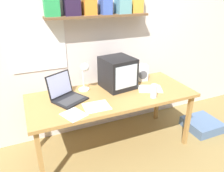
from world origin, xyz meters
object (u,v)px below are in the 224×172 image
(laptop, at_px, (66,93))
(desk_lamp, at_px, (85,73))
(open_notebook, at_px, (74,115))
(floor_cushion, at_px, (202,125))
(loose_paper_near_laptop, at_px, (150,89))
(printed_handout, at_px, (97,106))
(juice_glass, at_px, (154,92))
(space_heater, at_px, (142,73))
(corner_desk, at_px, (112,98))
(crt_monitor, at_px, (118,73))

(laptop, xyz_separation_m, desk_lamp, (0.25, 0.10, 0.16))
(open_notebook, bearing_deg, floor_cushion, 3.08)
(loose_paper_near_laptop, bearing_deg, open_notebook, -167.64)
(laptop, height_order, desk_lamp, desk_lamp)
(printed_handout, bearing_deg, juice_glass, -4.19)
(space_heater, distance_m, open_notebook, 1.12)
(printed_handout, distance_m, open_notebook, 0.25)
(desk_lamp, height_order, floor_cushion, desk_lamp)
(corner_desk, relative_size, floor_cushion, 4.25)
(desk_lamp, distance_m, open_notebook, 0.56)
(laptop, bearing_deg, floor_cushion, -36.65)
(open_notebook, relative_size, floor_cushion, 0.62)
(space_heater, bearing_deg, desk_lamp, -165.64)
(open_notebook, bearing_deg, juice_glass, 0.90)
(juice_glass, bearing_deg, desk_lamp, 145.15)
(laptop, bearing_deg, juice_glass, -49.40)
(space_heater, bearing_deg, crt_monitor, -157.21)
(laptop, xyz_separation_m, juice_glass, (0.88, -0.33, -0.00))
(open_notebook, bearing_deg, crt_monitor, 33.05)
(printed_handout, bearing_deg, desk_lamp, 88.96)
(laptop, distance_m, loose_paper_near_laptop, 0.97)
(crt_monitor, bearing_deg, corner_desk, -139.51)
(laptop, distance_m, printed_handout, 0.38)
(floor_cushion, bearing_deg, laptop, 172.02)
(corner_desk, distance_m, desk_lamp, 0.42)
(printed_handout, height_order, open_notebook, same)
(laptop, xyz_separation_m, loose_paper_near_laptop, (0.96, -0.13, -0.07))
(desk_lamp, bearing_deg, printed_handout, -103.16)
(juice_glass, xyz_separation_m, printed_handout, (-0.63, 0.05, -0.06))
(crt_monitor, bearing_deg, laptop, 178.17)
(juice_glass, bearing_deg, printed_handout, 175.81)
(crt_monitor, relative_size, loose_paper_near_laptop, 1.20)
(laptop, bearing_deg, corner_desk, -38.80)
(juice_glass, xyz_separation_m, space_heater, (0.13, 0.47, 0.03))
(space_heater, relative_size, floor_cushion, 0.47)
(desk_lamp, xyz_separation_m, space_heater, (0.75, 0.04, -0.13))
(crt_monitor, distance_m, laptop, 0.65)
(juice_glass, height_order, space_heater, space_heater)
(space_heater, height_order, loose_paper_near_laptop, space_heater)
(juice_glass, relative_size, floor_cushion, 0.34)
(loose_paper_near_laptop, height_order, printed_handout, same)
(corner_desk, distance_m, printed_handout, 0.32)
(loose_paper_near_laptop, height_order, floor_cushion, loose_paper_near_laptop)
(corner_desk, height_order, desk_lamp, desk_lamp)
(crt_monitor, xyz_separation_m, laptop, (-0.63, -0.07, -0.11))
(floor_cushion, bearing_deg, space_heater, 153.24)
(crt_monitor, xyz_separation_m, space_heater, (0.37, 0.07, -0.08))
(desk_lamp, xyz_separation_m, loose_paper_near_laptop, (0.71, -0.24, -0.22))
(printed_handout, height_order, floor_cushion, printed_handout)
(printed_handout, bearing_deg, floor_cushion, 1.33)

